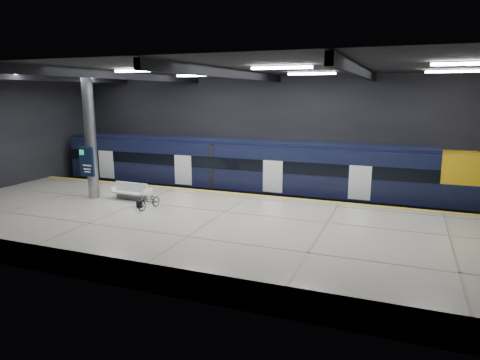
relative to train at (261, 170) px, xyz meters
The scene contains 10 objects.
ground 5.88m from the train, 86.42° to the right, with size 30.00×30.00×0.00m, color black.
room_shell 6.61m from the train, 86.43° to the right, with size 30.10×16.10×8.05m.
platform 8.14m from the train, 87.54° to the right, with size 30.00×11.00×1.10m, color beige.
safety_strip 2.93m from the train, 82.86° to the right, with size 30.00×0.40×0.01m, color gold.
rails 2.01m from the train, ahead, with size 30.00×1.52×0.16m.
train is the anchor object (origin of this frame).
bench 8.19m from the train, 131.93° to the right, with size 2.19×0.99×0.95m.
bicycle 8.20m from the train, 115.05° to the right, with size 0.54×1.54×0.81m, color #99999E.
pannier_bag 8.49m from the train, 118.74° to the right, with size 0.30×0.18×0.35m, color black.
info_column 10.34m from the train, 139.57° to the right, with size 0.90×0.78×6.90m.
Camera 1 is at (8.04, -19.74, 6.85)m, focal length 32.00 mm.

